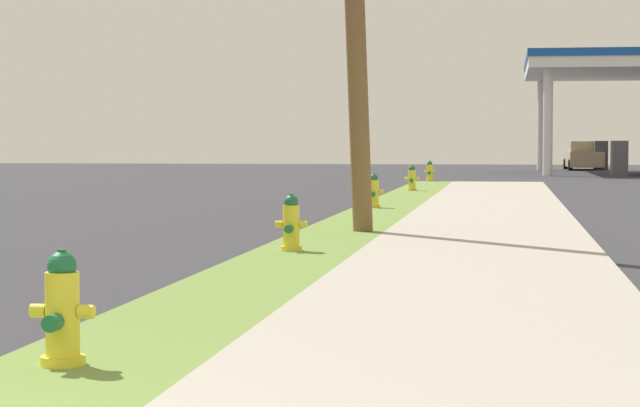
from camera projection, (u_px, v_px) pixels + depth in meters
The scene contains 6 objects.
fire_hydrant_nearest at pixel (62, 315), 7.86m from camera, with size 0.42×0.38×0.74m.
fire_hydrant_second at pixel (291, 226), 16.14m from camera, with size 0.42×0.38×0.74m.
fire_hydrant_third at pixel (374, 193), 26.72m from camera, with size 0.42×0.37×0.74m.
fire_hydrant_fourth at pixel (412, 179), 36.07m from camera, with size 0.42×0.37×0.74m.
fire_hydrant_fifth at pixel (430, 172), 44.60m from camera, with size 0.42×0.38×0.74m.
car_tan_by_near_pump at pixel (584, 157), 67.85m from camera, with size 2.05×4.55×1.57m.
Camera 1 is at (3.34, -4.50, 1.55)m, focal length 68.92 mm.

